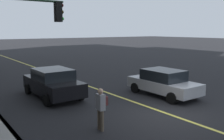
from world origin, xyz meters
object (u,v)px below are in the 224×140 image
Objects in this scene: pedestrian_with_backpack at (101,106)px; traffic_light_mast at (20,33)px; car_silver at (163,82)px; car_black at (53,83)px.

pedestrian_with_backpack is 0.31× the size of traffic_light_mast.
traffic_light_mast is (3.36, 1.83, 2.68)m from pedestrian_with_backpack.
car_silver is 2.65× the size of pedestrian_with_backpack.
traffic_light_mast reaches higher than car_black.
car_black reaches higher than car_silver.
car_black is 2.78× the size of pedestrian_with_backpack.
pedestrian_with_backpack reaches higher than car_silver.
pedestrian_with_backpack is at bearing 110.22° from car_silver.
car_black is at bearing -46.59° from traffic_light_mast.
car_silver is (-3.41, -5.24, -0.05)m from car_black.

